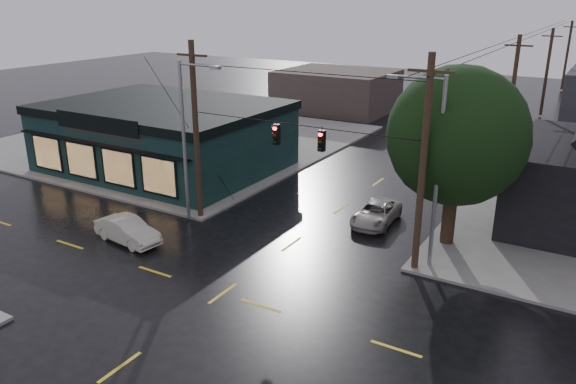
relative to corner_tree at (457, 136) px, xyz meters
The scene contains 15 objects.
ground_plane 13.64m from the corner_tree, 124.58° to the right, with size 160.00×160.00×0.00m, color black.
sidewalk_nw 29.31m from the corner_tree, 159.96° to the left, with size 28.00×28.00×0.15m, color slate.
pizza_shop 22.42m from the corner_tree, behind, with size 16.30×12.34×4.90m.
corner_tree is the anchor object (origin of this frame).
utility_pole_nw 15.15m from the corner_tree, 164.86° to the right, with size 2.00×0.32×10.15m, color black, non-canonical shape.
utility_pole_ne 6.89m from the corner_tree, 97.79° to the right, with size 2.00×0.32×10.15m, color black, non-canonical shape.
utility_pole_far_a 18.78m from the corner_tree, 91.60° to the left, with size 2.00×0.32×9.65m, color black, non-canonical shape.
utility_pole_far_b 38.30m from the corner_tree, 90.76° to the left, with size 2.00×0.32×9.15m, color black, non-canonical shape.
utility_pole_far_c 58.14m from the corner_tree, 90.50° to the left, with size 2.00×0.32×9.15m, color black, non-canonical shape.
span_signal_assembly 7.81m from the corner_tree, 152.12° to the right, with size 13.00×0.48×1.23m.
streetlight_nw 15.60m from the corner_tree, 162.49° to the right, with size 5.40×0.30×9.15m, color gray, non-canonical shape.
streetlight_ne 6.53m from the corner_tree, 90.00° to the right, with size 5.40×0.30×9.15m, color gray, non-canonical shape.
bg_building_west 36.67m from the corner_tree, 125.13° to the left, with size 12.00×10.00×4.40m, color #41332F.
sedan_cream 17.57m from the corner_tree, 150.30° to the right, with size 1.41×4.03×1.33m, color beige.
suv_silver 6.82m from the corner_tree, 169.24° to the left, with size 1.99×4.32×1.20m, color #A7A19A.
Camera 1 is at (13.57, -17.24, 12.42)m, focal length 35.00 mm.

